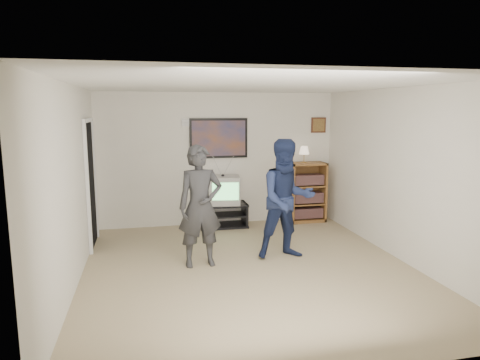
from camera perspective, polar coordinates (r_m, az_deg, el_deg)
name	(u,v)px	position (r m, az deg, el deg)	size (l,w,h in m)	color
room_shell	(244,176)	(6.05, 0.59, 0.49)	(4.51, 5.00, 2.51)	#897557
media_stand	(223,215)	(8.07, -2.26, -4.69)	(0.90, 0.51, 0.45)	black
crt_television	(223,190)	(7.97, -2.30, -1.33)	(0.61, 0.52, 0.52)	#9F9F99
bookshelf	(307,192)	(8.49, 8.87, -1.60)	(0.71, 0.41, 1.17)	brown
table_lamp	(304,154)	(8.38, 8.54, 3.39)	(0.20, 0.20, 0.32)	#FCE0BF
person_tall	(200,206)	(5.99, -5.32, -3.51)	(0.62, 0.41, 1.71)	#2B2B2D
person_short	(287,199)	(6.31, 6.26, -2.58)	(0.86, 0.67, 1.77)	#192346
controller_left	(201,182)	(6.13, -5.27, -0.28)	(0.04, 0.13, 0.04)	white
controller_right	(282,186)	(6.48, 5.59, -0.75)	(0.04, 0.13, 0.04)	white
poster	(219,138)	(8.08, -2.85, 5.58)	(1.10, 0.03, 0.75)	black
air_vent	(189,122)	(8.00, -6.80, 7.64)	(0.28, 0.02, 0.14)	white
small_picture	(319,125)	(8.64, 10.43, 7.21)	(0.30, 0.03, 0.30)	#452516
doorway	(90,185)	(7.23, -19.33, -0.59)	(0.03, 0.85, 2.00)	black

